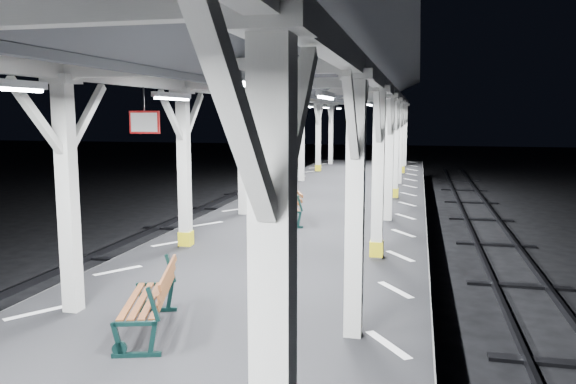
% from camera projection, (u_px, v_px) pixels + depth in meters
% --- Properties ---
extents(ground, '(120.00, 120.00, 0.00)m').
position_uv_depth(ground, '(249.00, 336.00, 9.65)').
color(ground, black).
rests_on(ground, ground).
extents(platform, '(6.00, 50.00, 1.00)m').
position_uv_depth(platform, '(249.00, 308.00, 9.58)').
color(platform, black).
rests_on(platform, ground).
extents(hazard_stripes_left, '(1.00, 48.00, 0.01)m').
position_uv_depth(hazard_stripes_left, '(118.00, 271.00, 10.06)').
color(hazard_stripes_left, silver).
rests_on(hazard_stripes_left, platform).
extents(hazard_stripes_right, '(1.00, 48.00, 0.01)m').
position_uv_depth(hazard_stripes_right, '(395.00, 290.00, 8.96)').
color(hazard_stripes_right, silver).
rests_on(hazard_stripes_right, platform).
extents(track_left, '(2.20, 60.00, 0.16)m').
position_uv_depth(track_left, '(0.00, 309.00, 10.76)').
color(track_left, '#2D2D33').
rests_on(track_left, ground).
extents(track_right, '(2.20, 60.00, 0.16)m').
position_uv_depth(track_right, '(564.00, 360.00, 8.52)').
color(track_right, '#2D2D33').
rests_on(track_right, ground).
extents(canopy, '(5.40, 49.00, 4.65)m').
position_uv_depth(canopy, '(246.00, 66.00, 9.00)').
color(canopy, silver).
rests_on(canopy, platform).
extents(bench_near, '(1.01, 1.67, 0.85)m').
position_uv_depth(bench_near, '(154.00, 298.00, 7.18)').
color(bench_near, black).
rests_on(bench_near, platform).
extents(bench_mid, '(1.08, 1.63, 0.83)m').
position_uv_depth(bench_mid, '(291.00, 206.00, 14.42)').
color(bench_mid, black).
rests_on(bench_mid, platform).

